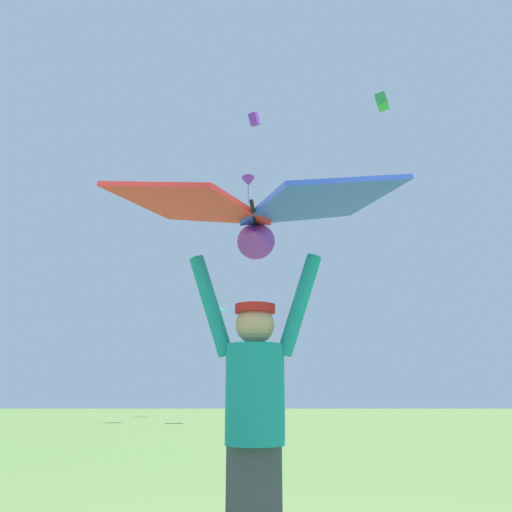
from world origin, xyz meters
The scene contains 6 objects.
kite_flyer_person centered at (0.02, -0.27, 0.94)m, with size 0.81×0.36×1.92m.
held_stunt_kite centered at (0.02, -0.34, 2.18)m, with size 1.86×1.02×0.41m.
distant_kite_purple_high_left centered at (-0.22, 25.90, 17.63)m, with size 0.78×0.82×0.92m.
distant_kite_purple_overhead_distant centered at (-0.73, 34.00, 16.95)m, with size 1.37×1.46×2.24m.
distant_kite_teal_mid_right centered at (-1.80, 22.79, 5.38)m, with size 1.06×1.07×0.31m.
distant_kite_green_low_left centered at (8.80, 30.23, 21.45)m, with size 1.03×1.22×1.42m.
Camera 1 is at (0.04, -3.41, 1.07)m, focal length 37.39 mm.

